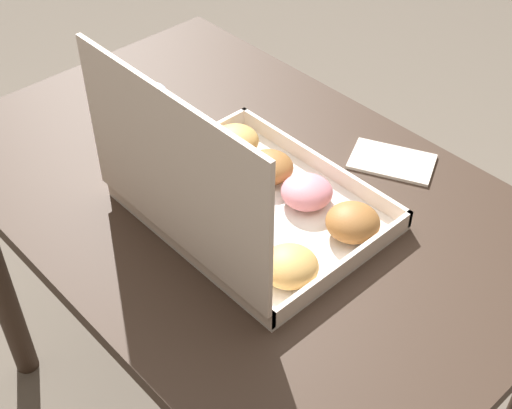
# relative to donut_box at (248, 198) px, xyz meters

# --- Properties ---
(dining_table) EXTENTS (1.08, 0.70, 0.73)m
(dining_table) POSITION_rel_donut_box_xyz_m (0.07, -0.04, -0.17)
(dining_table) COLOR #38281E
(dining_table) RESTS_ON ground_plane
(donut_box) EXTENTS (0.40, 0.32, 0.31)m
(donut_box) POSITION_rel_donut_box_xyz_m (0.00, 0.00, 0.00)
(donut_box) COLOR silver
(donut_box) RESTS_ON dining_table
(coffee_mug) EXTENTS (0.07, 0.07, 0.11)m
(coffee_mug) POSITION_rel_donut_box_xyz_m (0.28, -0.01, 0.01)
(coffee_mug) COLOR teal
(coffee_mug) RESTS_ON dining_table
(paper_napkin) EXTENTS (0.17, 0.15, 0.01)m
(paper_napkin) POSITION_rel_donut_box_xyz_m (-0.06, -0.29, -0.05)
(paper_napkin) COLOR silver
(paper_napkin) RESTS_ON dining_table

